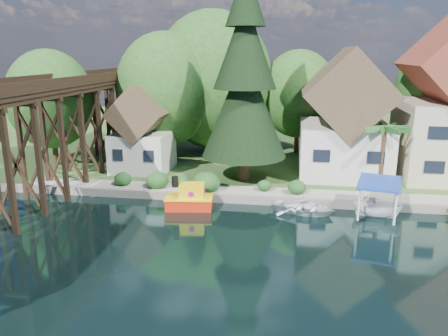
{
  "coord_description": "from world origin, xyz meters",
  "views": [
    {
      "loc": [
        2.42,
        -23.02,
        11.03
      ],
      "look_at": [
        -2.12,
        6.0,
        3.24
      ],
      "focal_mm": 35.0,
      "sensor_mm": 36.0,
      "label": 1
    }
  ],
  "objects_px": {
    "conifer": "(245,81)",
    "palm_tree": "(384,130)",
    "boat_white_a": "(303,206)",
    "shed": "(142,134)",
    "trestle_bridge": "(30,135)",
    "boat_canopy": "(378,202)",
    "house_left": "(345,122)",
    "tugboat": "(190,199)"
  },
  "relations": [
    {
      "from": "conifer",
      "to": "palm_tree",
      "type": "relative_size",
      "value": 3.24
    },
    {
      "from": "conifer",
      "to": "boat_white_a",
      "type": "bearing_deg",
      "value": -49.65
    },
    {
      "from": "shed",
      "to": "boat_white_a",
      "type": "xyz_separation_m",
      "value": [
        14.48,
        -7.77,
        -3.37
      ]
    },
    {
      "from": "trestle_bridge",
      "to": "boat_canopy",
      "type": "height_order",
      "value": "trestle_bridge"
    },
    {
      "from": "house_left",
      "to": "boat_white_a",
      "type": "xyz_separation_m",
      "value": [
        -3.52,
        -9.27,
        -4.68
      ]
    },
    {
      "from": "house_left",
      "to": "conifer",
      "type": "bearing_deg",
      "value": -157.67
    },
    {
      "from": "palm_tree",
      "to": "boat_white_a",
      "type": "bearing_deg",
      "value": -138.54
    },
    {
      "from": "trestle_bridge",
      "to": "house_left",
      "type": "relative_size",
      "value": 4.01
    },
    {
      "from": "shed",
      "to": "tugboat",
      "type": "relative_size",
      "value": 2.17
    },
    {
      "from": "trestle_bridge",
      "to": "conifer",
      "type": "relative_size",
      "value": 2.56
    },
    {
      "from": "shed",
      "to": "palm_tree",
      "type": "xyz_separation_m",
      "value": [
        20.6,
        -2.36,
        1.33
      ]
    },
    {
      "from": "palm_tree",
      "to": "tugboat",
      "type": "bearing_deg",
      "value": -157.72
    },
    {
      "from": "palm_tree",
      "to": "boat_white_a",
      "type": "relative_size",
      "value": 1.21
    },
    {
      "from": "trestle_bridge",
      "to": "conifer",
      "type": "distance_m",
      "value": 16.66
    },
    {
      "from": "tugboat",
      "to": "house_left",
      "type": "bearing_deg",
      "value": 39.73
    },
    {
      "from": "palm_tree",
      "to": "shed",
      "type": "bearing_deg",
      "value": 173.46
    },
    {
      "from": "tugboat",
      "to": "trestle_bridge",
      "type": "bearing_deg",
      "value": -174.38
    },
    {
      "from": "shed",
      "to": "boat_white_a",
      "type": "bearing_deg",
      "value": -28.23
    },
    {
      "from": "shed",
      "to": "palm_tree",
      "type": "bearing_deg",
      "value": -6.54
    },
    {
      "from": "conifer",
      "to": "palm_tree",
      "type": "height_order",
      "value": "conifer"
    },
    {
      "from": "shed",
      "to": "tugboat",
      "type": "xyz_separation_m",
      "value": [
        6.31,
        -8.21,
        -3.08
      ]
    },
    {
      "from": "shed",
      "to": "boat_white_a",
      "type": "distance_m",
      "value": 16.77
    },
    {
      "from": "trestle_bridge",
      "to": "boat_white_a",
      "type": "height_order",
      "value": "trestle_bridge"
    },
    {
      "from": "shed",
      "to": "trestle_bridge",
      "type": "bearing_deg",
      "value": -118.19
    },
    {
      "from": "boat_canopy",
      "to": "shed",
      "type": "bearing_deg",
      "value": 157.83
    },
    {
      "from": "trestle_bridge",
      "to": "shed",
      "type": "distance_m",
      "value": 10.69
    },
    {
      "from": "tugboat",
      "to": "boat_canopy",
      "type": "relative_size",
      "value": 0.8
    },
    {
      "from": "house_left",
      "to": "trestle_bridge",
      "type": "bearing_deg",
      "value": -154.79
    },
    {
      "from": "trestle_bridge",
      "to": "boat_white_a",
      "type": "relative_size",
      "value": 9.99
    },
    {
      "from": "shed",
      "to": "boat_canopy",
      "type": "distance_m",
      "value": 21.21
    },
    {
      "from": "house_left",
      "to": "shed",
      "type": "bearing_deg",
      "value": -175.23
    },
    {
      "from": "shed",
      "to": "boat_canopy",
      "type": "xyz_separation_m",
      "value": [
        19.48,
        -7.94,
        -2.72
      ]
    },
    {
      "from": "trestle_bridge",
      "to": "palm_tree",
      "type": "xyz_separation_m",
      "value": [
        25.6,
        6.97,
        -0.19
      ]
    },
    {
      "from": "tugboat",
      "to": "boat_white_a",
      "type": "xyz_separation_m",
      "value": [
        8.16,
        0.44,
        -0.29
      ]
    },
    {
      "from": "house_left",
      "to": "palm_tree",
      "type": "distance_m",
      "value": 4.66
    },
    {
      "from": "house_left",
      "to": "tugboat",
      "type": "distance_m",
      "value": 15.82
    },
    {
      "from": "conifer",
      "to": "tugboat",
      "type": "height_order",
      "value": "conifer"
    },
    {
      "from": "shed",
      "to": "conifer",
      "type": "distance_m",
      "value": 10.95
    },
    {
      "from": "boat_canopy",
      "to": "tugboat",
      "type": "bearing_deg",
      "value": -178.79
    },
    {
      "from": "palm_tree",
      "to": "boat_canopy",
      "type": "height_order",
      "value": "palm_tree"
    },
    {
      "from": "trestle_bridge",
      "to": "shed",
      "type": "xyz_separation_m",
      "value": [
        5.0,
        9.33,
        -1.52
      ]
    },
    {
      "from": "palm_tree",
      "to": "tugboat",
      "type": "distance_m",
      "value": 16.06
    }
  ]
}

